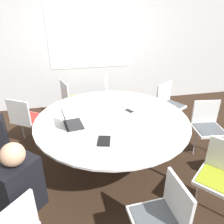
{
  "coord_description": "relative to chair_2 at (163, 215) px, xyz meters",
  "views": [
    {
      "loc": [
        -0.6,
        -2.72,
        2.22
      ],
      "look_at": [
        0.0,
        0.0,
        0.83
      ],
      "focal_mm": 35.0,
      "sensor_mm": 36.0,
      "label": 1
    }
  ],
  "objects": [
    {
      "name": "conference_table",
      "position": [
        -0.14,
        1.51,
        0.11
      ],
      "size": [
        2.21,
        2.21,
        0.73
      ],
      "color": "#B7B7BC",
      "rests_on": "ground_plane"
    },
    {
      "name": "chair_5",
      "position": [
        1.15,
        2.31,
        0.0
      ],
      "size": [
        0.59,
        0.58,
        0.87
      ],
      "rotation": [
        0.0,
        0.0,
        9.93
      ],
      "color": "silver",
      "rests_on": "ground_plane"
    },
    {
      "name": "chair_4",
      "position": [
        1.37,
        1.39,
        0.0
      ],
      "size": [
        0.49,
        0.47,
        0.87
      ],
      "rotation": [
        0.0,
        0.0,
        9.3
      ],
      "color": "silver",
      "rests_on": "ground_plane"
    },
    {
      "name": "wall_back",
      "position": [
        -0.14,
        3.77,
        0.83
      ],
      "size": [
        8.0,
        0.07,
        2.7
      ],
      "color": "silver",
      "rests_on": "ground_plane"
    },
    {
      "name": "spiral_notebook",
      "position": [
        -0.36,
        0.95,
        0.22
      ],
      "size": [
        0.2,
        0.24,
        0.02
      ],
      "color": "black",
      "rests_on": "conference_table"
    },
    {
      "name": "chair_2",
      "position": [
        0.0,
        0.0,
        0.0
      ],
      "size": [
        0.44,
        0.46,
        0.87
      ],
      "rotation": [
        0.0,
        0.0,
        7.9
      ],
      "color": "silver",
      "rests_on": "ground_plane"
    },
    {
      "name": "chair_6",
      "position": [
        0.19,
        2.99,
        0.0
      ],
      "size": [
        0.52,
        0.53,
        0.87
      ],
      "rotation": [
        0.0,
        0.0,
        10.73
      ],
      "color": "silver",
      "rests_on": "ground_plane"
    },
    {
      "name": "chair_8",
      "position": [
        -1.46,
        2.26,
        0.0
      ],
      "size": [
        0.6,
        0.59,
        0.87
      ],
      "rotation": [
        0.0,
        0.0,
        12.01
      ],
      "color": "silver",
      "rests_on": "ground_plane"
    },
    {
      "name": "chair_3",
      "position": [
        0.86,
        0.37,
        0.0
      ],
      "size": [
        0.6,
        0.61,
        0.87
      ],
      "rotation": [
        0.0,
        0.0,
        8.53
      ],
      "color": "silver",
      "rests_on": "ground_plane"
    },
    {
      "name": "handbag",
      "position": [
        1.33,
        0.89,
        -0.38
      ],
      "size": [
        0.36,
        0.16,
        0.28
      ],
      "color": "black",
      "rests_on": "ground_plane"
    },
    {
      "name": "person_1",
      "position": [
        -1.23,
        0.37,
        0.19
      ],
      "size": [
        0.41,
        0.41,
        1.22
      ],
      "rotation": [
        0.0,
        0.0,
        7.1
      ],
      "color": "black",
      "rests_on": "ground_plane"
    },
    {
      "name": "ground_plane",
      "position": [
        -0.14,
        1.51,
        -0.52
      ],
      "size": [
        16.0,
        16.0,
        0.0
      ],
      "primitive_type": "plane",
      "color": "black"
    },
    {
      "name": "cell_phone",
      "position": [
        0.17,
        1.68,
        0.21
      ],
      "size": [
        0.13,
        0.16,
        0.01
      ],
      "color": "black",
      "rests_on": "conference_table"
    },
    {
      "name": "chair_7",
      "position": [
        -0.66,
        2.93,
        0.0
      ],
      "size": [
        0.53,
        0.55,
        0.87
      ],
      "rotation": [
        0.0,
        0.0,
        11.3
      ],
      "color": "silver",
      "rests_on": "ground_plane"
    },
    {
      "name": "laptop",
      "position": [
        -0.74,
        1.42,
        0.26
      ],
      "size": [
        0.3,
        0.36,
        0.21
      ],
      "rotation": [
        0.0,
        0.0,
        1.72
      ],
      "color": "#232326",
      "rests_on": "conference_table"
    }
  ]
}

